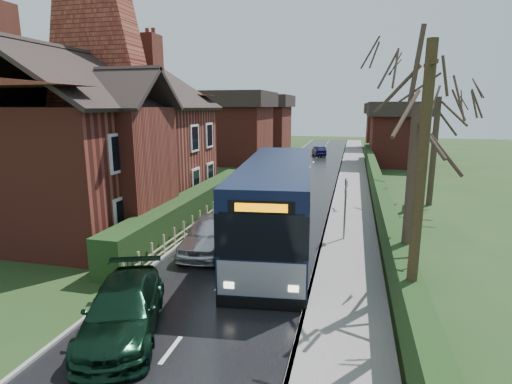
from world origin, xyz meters
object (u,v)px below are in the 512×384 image
(bus, at_px, (277,204))
(car_silver, at_px, (210,233))
(car_green, at_px, (123,309))
(telegraph_pole, at_px, (418,202))
(bus_stop_sign, at_px, (345,200))
(brick_house, at_px, (106,138))

(bus, xyz_separation_m, car_silver, (-2.57, -1.52, -1.07))
(bus, height_order, car_green, bus)
(car_silver, bearing_deg, telegraph_pole, -39.34)
(car_silver, height_order, car_green, car_silver)
(bus, relative_size, telegraph_pole, 1.66)
(bus, height_order, bus_stop_sign, bus)
(brick_house, bearing_deg, car_silver, -27.56)
(car_green, relative_size, bus_stop_sign, 1.58)
(car_green, distance_m, bus_stop_sign, 10.73)
(bus, distance_m, bus_stop_sign, 3.11)
(bus, bearing_deg, telegraph_pole, -61.79)
(car_green, bearing_deg, brick_house, 103.45)
(brick_house, height_order, bus_stop_sign, brick_house)
(brick_house, xyz_separation_m, bus, (9.81, -2.26, -2.54))
(car_green, height_order, bus_stop_sign, bus_stop_sign)
(bus, relative_size, bus_stop_sign, 4.24)
(bus_stop_sign, bearing_deg, brick_house, 164.16)
(brick_house, relative_size, car_silver, 3.25)
(bus, distance_m, car_green, 8.54)
(telegraph_pole, bearing_deg, bus_stop_sign, 98.68)
(bus, xyz_separation_m, car_green, (-2.67, -8.03, -1.16))
(brick_house, xyz_separation_m, car_green, (7.13, -10.28, -3.70))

